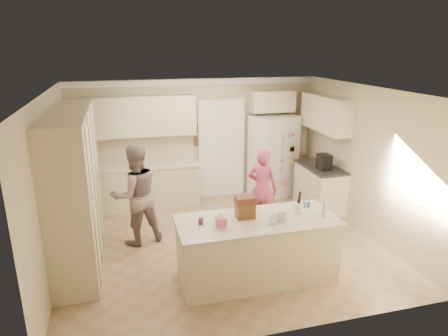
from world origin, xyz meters
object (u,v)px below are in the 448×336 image
object	(u,v)px
dollhouse_body	(245,210)
teen_boy	(136,195)
refrigerator	(273,156)
utensil_crock	(299,208)
island_base	(257,250)
teen_girl	(262,189)
tissue_box	(221,222)
coffee_maker	(324,162)

from	to	relation	value
dollhouse_body	teen_boy	distance (m)	2.06
dollhouse_body	teen_boy	size ratio (longest dim) A/B	0.15
refrigerator	teen_boy	size ratio (longest dim) A/B	1.04
utensil_crock	teen_boy	bearing A→B (deg)	146.07
refrigerator	island_base	distance (m)	3.47
island_base	teen_boy	distance (m)	2.27
teen_boy	teen_girl	distance (m)	2.25
island_base	tissue_box	bearing A→B (deg)	-169.70
coffee_maker	teen_girl	bearing A→B (deg)	-166.14
refrigerator	tissue_box	xyz separation A→B (m)	(-2.02, -3.21, 0.10)
coffee_maker	teen_girl	xyz separation A→B (m)	(-1.40, -0.35, -0.31)
island_base	utensil_crock	size ratio (longest dim) A/B	14.67
island_base	teen_boy	size ratio (longest dim) A/B	1.27
teen_boy	tissue_box	bearing A→B (deg)	106.31
refrigerator	coffee_maker	xyz separation A→B (m)	(0.58, -1.21, 0.17)
utensil_crock	teen_girl	bearing A→B (deg)	90.11
dollhouse_body	tissue_box	bearing A→B (deg)	-153.43
coffee_maker	teen_girl	size ratio (longest dim) A/B	0.20
island_base	refrigerator	bearing A→B (deg)	64.71
dollhouse_body	teen_boy	bearing A→B (deg)	134.71
tissue_box	dollhouse_body	bearing A→B (deg)	26.57
utensil_crock	teen_boy	distance (m)	2.71
island_base	utensil_crock	bearing A→B (deg)	4.40
coffee_maker	teen_boy	size ratio (longest dim) A/B	0.17
island_base	teen_boy	xyz separation A→B (m)	(-1.60, 1.56, 0.43)
utensil_crock	refrigerator	bearing A→B (deg)	75.00
coffee_maker	dollhouse_body	xyz separation A→B (m)	(-2.20, -1.80, -0.03)
coffee_maker	teen_boy	bearing A→B (deg)	-174.70
teen_girl	teen_boy	bearing A→B (deg)	33.85
island_base	teen_girl	size ratio (longest dim) A/B	1.44
tissue_box	teen_boy	distance (m)	1.97
coffee_maker	island_base	bearing A→B (deg)	-137.17
utensil_crock	teen_girl	xyz separation A→B (m)	(-0.00, 1.50, -0.24)
coffee_maker	tissue_box	bearing A→B (deg)	-142.43
coffee_maker	utensil_crock	world-z (taller)	coffee_maker
dollhouse_body	teen_boy	world-z (taller)	teen_boy
dollhouse_body	utensil_crock	bearing A→B (deg)	-3.58
dollhouse_body	coffee_maker	bearing A→B (deg)	39.29
teen_girl	utensil_crock	bearing A→B (deg)	124.16
refrigerator	utensil_crock	size ratio (longest dim) A/B	12.00
utensil_crock	dollhouse_body	size ratio (longest dim) A/B	0.58
island_base	teen_boy	bearing A→B (deg)	135.64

